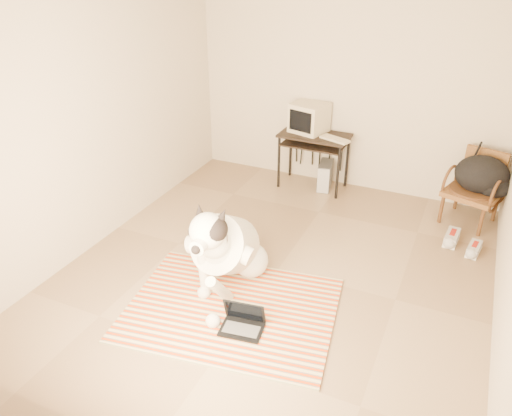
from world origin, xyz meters
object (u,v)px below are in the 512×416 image
Objects in this scene: dog at (226,248)px; backpack at (484,177)px; crt_monitor at (309,118)px; rattan_chair at (475,188)px; laptop at (243,322)px; pc_tower at (325,176)px; computer_desk at (314,142)px.

backpack is (2.10, 2.27, 0.18)m from dog.
crt_monitor is (-0.07, 2.47, 0.52)m from dog.
rattan_chair is (2.03, 2.29, 0.02)m from dog.
dog reaches higher than laptop.
backpack reaches higher than laptop.
crt_monitor is 0.81× the size of backpack.
rattan_chair is at bearing -4.13° from pc_tower.
computer_desk is 2.22× the size of pc_tower.
pc_tower is at bearing 84.94° from dog.
laptop is at bearing -119.72° from rattan_chair.
crt_monitor is 1.26× the size of pc_tower.
pc_tower is (-0.21, 2.94, 0.09)m from laptop.
dog is at bearing -132.70° from backpack.
rattan_chair is at bearing -4.84° from crt_monitor.
crt_monitor is (-0.11, 0.09, 0.29)m from computer_desk.
computer_desk is 2.06m from backpack.
pc_tower is (0.21, 2.42, -0.23)m from dog.
pc_tower is (0.17, 0.04, -0.46)m from computer_desk.
computer_desk reaches higher than laptop.
backpack is (2.05, -0.11, -0.05)m from computer_desk.
pc_tower is (0.28, -0.05, -0.74)m from crt_monitor.
rattan_chair reaches higher than pc_tower.
rattan_chair is (2.10, -0.18, -0.50)m from crt_monitor.
dog is 2.77× the size of crt_monitor.
computer_desk reaches higher than pc_tower.
dog is 2.39m from computer_desk.
computer_desk is (-0.38, 2.91, 0.55)m from laptop.
backpack is (0.07, -0.02, 0.16)m from rattan_chair.
laptop is 0.44× the size of computer_desk.
dog is 1.67× the size of rattan_chair.
laptop is 3.15m from crt_monitor.
laptop is 0.78× the size of crt_monitor.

